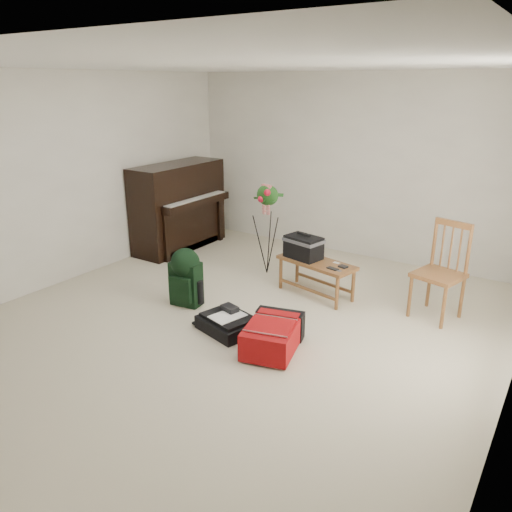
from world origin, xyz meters
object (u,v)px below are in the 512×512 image
Objects in this scene: dining_chair at (440,272)px; black_duffel at (228,323)px; green_backpack at (185,274)px; flower_stand at (267,230)px; red_suitcase at (275,333)px; piano at (179,208)px; bench at (307,252)px.

dining_chair is 2.25m from black_duffel.
flower_stand is (0.23, 1.32, 0.22)m from green_backpack.
dining_chair is at bearing 40.45° from red_suitcase.
piano is at bearing 156.36° from black_duffel.
red_suitcase is (0.37, -1.30, -0.36)m from bench.
dining_chair reaches higher than red_suitcase.
flower_stand is at bearing 123.99° from black_duffel.
flower_stand is at bearing -167.54° from dining_chair.
piano is at bearing 125.62° from green_backpack.
black_duffel is at bearing -38.88° from piano.
piano reaches higher than flower_stand.
dining_chair is 1.56× the size of green_backpack.
piano is 1.47× the size of dining_chair.
green_backpack is 0.55× the size of flower_stand.
black_duffel is (-0.20, -1.26, -0.42)m from bench.
piano reaches higher than red_suitcase.
piano is at bearing -179.51° from bench.
green_backpack is (-0.95, -1.02, -0.14)m from bench.
bench is at bearing -156.53° from dining_chair.
dining_chair is at bearing 21.32° from bench.
red_suitcase is (-1.06, -1.52, -0.35)m from dining_chair.
bench is 1.34m from black_duffel.
flower_stand is at bearing -6.81° from piano.
bench is 0.97× the size of dining_chair.
black_duffel is (-0.57, 0.04, -0.07)m from red_suitcase.
piano reaches higher than green_backpack.
piano is at bearing -169.59° from dining_chair.
piano is 3.83m from dining_chair.
dining_chair is (3.82, -0.28, -0.10)m from piano.
piano is 2.44m from bench.
bench reaches higher than green_backpack.
bench is at bearing 39.17° from green_backpack.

